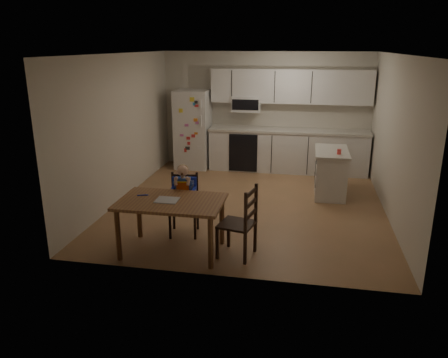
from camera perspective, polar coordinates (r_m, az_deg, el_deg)
name	(u,v)px	position (r m, az deg, el deg)	size (l,w,h in m)	color
room	(254,127)	(7.70, 3.95, 6.74)	(4.52, 5.01, 2.51)	olive
refrigerator	(193,129)	(9.68, -4.08, 6.50)	(0.72, 0.70, 1.70)	silver
kitchen_run	(287,131)	(9.45, 8.25, 6.28)	(3.37, 0.62, 2.15)	silver
kitchen_island	(330,172)	(8.17, 13.73, 0.87)	(0.58, 1.11, 0.82)	silver
red_cup	(339,152)	(7.81, 14.80, 3.46)	(0.07, 0.07, 0.09)	red
dining_table	(171,207)	(5.69, -6.90, -3.70)	(1.35, 0.87, 0.72)	brown
napkin	(167,200)	(5.66, -7.45, -2.74)	(0.29, 0.25, 0.01)	#A5A4A9
toddler_spoon	(142,195)	(5.88, -10.69, -2.09)	(0.02, 0.02, 0.12)	#2338C6
chair_booster	(184,192)	(6.24, -5.27, -1.71)	(0.44, 0.44, 1.04)	black
chair_side	(244,218)	(5.55, 2.59, -5.12)	(0.50, 0.50, 0.95)	black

